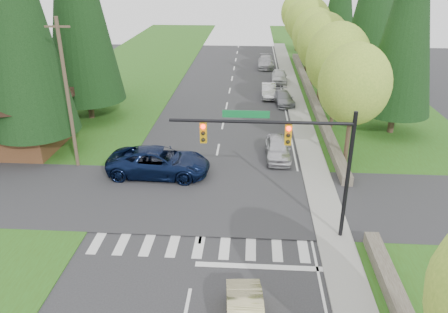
# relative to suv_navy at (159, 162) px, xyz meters

# --- Properties ---
(ground) EXTENTS (120.00, 120.00, 0.00)m
(ground) POSITION_rel_suv_navy_xyz_m (3.54, -11.00, -0.93)
(ground) COLOR #28282B
(ground) RESTS_ON ground
(grass_east) EXTENTS (14.00, 110.00, 0.06)m
(grass_east) POSITION_rel_suv_navy_xyz_m (16.54, 9.00, -0.90)
(grass_east) COLOR #2E5015
(grass_east) RESTS_ON ground
(grass_west) EXTENTS (14.00, 110.00, 0.06)m
(grass_west) POSITION_rel_suv_navy_xyz_m (-9.46, 9.00, -0.90)
(grass_west) COLOR #2E5015
(grass_west) RESTS_ON ground
(cross_street) EXTENTS (120.00, 8.00, 0.10)m
(cross_street) POSITION_rel_suv_navy_xyz_m (3.54, -3.00, -0.93)
(cross_street) COLOR #28282B
(cross_street) RESTS_ON ground
(sidewalk_east) EXTENTS (1.80, 80.00, 0.13)m
(sidewalk_east) POSITION_rel_suv_navy_xyz_m (10.44, 11.00, -0.86)
(sidewalk_east) COLOR gray
(sidewalk_east) RESTS_ON ground
(curb_east) EXTENTS (0.20, 80.00, 0.13)m
(curb_east) POSITION_rel_suv_navy_xyz_m (9.59, 11.00, -0.86)
(curb_east) COLOR gray
(curb_east) RESTS_ON ground
(stone_wall_north) EXTENTS (0.70, 40.00, 0.70)m
(stone_wall_north) POSITION_rel_suv_navy_xyz_m (12.14, 19.00, -0.58)
(stone_wall_north) COLOR #4C4438
(stone_wall_north) RESTS_ON ground
(traffic_signal) EXTENTS (8.70, 0.37, 6.80)m
(traffic_signal) POSITION_rel_suv_navy_xyz_m (7.91, -6.50, 4.06)
(traffic_signal) COLOR black
(traffic_signal) RESTS_ON ground
(brown_building) EXTENTS (8.40, 8.40, 5.40)m
(brown_building) POSITION_rel_suv_navy_xyz_m (-11.46, 4.00, 2.21)
(brown_building) COLOR #4C2D19
(brown_building) RESTS_ON ground
(utility_pole) EXTENTS (1.60, 0.24, 10.00)m
(utility_pole) POSITION_rel_suv_navy_xyz_m (-5.96, 1.00, 4.21)
(utility_pole) COLOR #473828
(utility_pole) RESTS_ON ground
(decid_tree_0) EXTENTS (4.80, 4.80, 8.37)m
(decid_tree_0) POSITION_rel_suv_navy_xyz_m (12.74, 3.00, 4.67)
(decid_tree_0) COLOR #38281C
(decid_tree_0) RESTS_ON ground
(decid_tree_1) EXTENTS (5.20, 5.20, 8.80)m
(decid_tree_1) POSITION_rel_suv_navy_xyz_m (12.84, 10.00, 4.87)
(decid_tree_1) COLOR #38281C
(decid_tree_1) RESTS_ON ground
(decid_tree_2) EXTENTS (5.00, 5.00, 8.82)m
(decid_tree_2) POSITION_rel_suv_navy_xyz_m (12.64, 17.00, 5.00)
(decid_tree_2) COLOR #38281C
(decid_tree_2) RESTS_ON ground
(decid_tree_3) EXTENTS (5.00, 5.00, 8.55)m
(decid_tree_3) POSITION_rel_suv_navy_xyz_m (12.74, 24.00, 4.74)
(decid_tree_3) COLOR #38281C
(decid_tree_3) RESTS_ON ground
(decid_tree_4) EXTENTS (5.40, 5.40, 9.18)m
(decid_tree_4) POSITION_rel_suv_navy_xyz_m (12.84, 31.00, 5.13)
(decid_tree_4) COLOR #38281C
(decid_tree_4) RESTS_ON ground
(decid_tree_5) EXTENTS (4.80, 4.80, 8.30)m
(decid_tree_5) POSITION_rel_suv_navy_xyz_m (12.64, 38.00, 4.60)
(decid_tree_5) COLOR #38281C
(decid_tree_5) RESTS_ON ground
(decid_tree_6) EXTENTS (5.20, 5.20, 8.86)m
(decid_tree_6) POSITION_rel_suv_navy_xyz_m (12.74, 45.00, 4.93)
(decid_tree_6) COLOR #38281C
(decid_tree_6) RESTS_ON ground
(conifer_w_b) EXTENTS (5.44, 5.44, 17.80)m
(conifer_w_b) POSITION_rel_suv_navy_xyz_m (-12.46, 7.00, 8.86)
(conifer_w_b) COLOR #38281C
(conifer_w_b) RESTS_ON ground
(conifer_e_a) EXTENTS (5.44, 5.44, 17.80)m
(conifer_e_a) POSITION_rel_suv_navy_xyz_m (17.54, 9.00, 8.86)
(conifer_e_a) COLOR #38281C
(conifer_e_a) RESTS_ON ground
(suv_navy) EXTENTS (6.78, 3.29, 1.86)m
(suv_navy) POSITION_rel_suv_navy_xyz_m (0.00, 0.00, 0.00)
(suv_navy) COLOR #0A1433
(suv_navy) RESTS_ON ground
(parked_car_a) EXTENTS (1.83, 4.40, 1.49)m
(parked_car_a) POSITION_rel_suv_navy_xyz_m (7.97, 3.23, -0.18)
(parked_car_a) COLOR silver
(parked_car_a) RESTS_ON ground
(parked_car_b) EXTENTS (2.31, 4.47, 1.24)m
(parked_car_b) POSITION_rel_suv_navy_xyz_m (9.14, 16.39, -0.31)
(parked_car_b) COLOR gray
(parked_car_b) RESTS_ON ground
(parked_car_c) EXTENTS (1.45, 4.12, 1.36)m
(parked_car_c) POSITION_rel_suv_navy_xyz_m (7.74, 18.83, -0.25)
(parked_car_c) COLOR silver
(parked_car_c) RESTS_ON ground
(parked_car_d) EXTENTS (1.89, 4.40, 1.48)m
(parked_car_d) POSITION_rel_suv_navy_xyz_m (9.14, 25.00, -0.19)
(parked_car_d) COLOR silver
(parked_car_d) RESTS_ON ground
(parked_car_e) EXTENTS (2.08, 5.12, 1.49)m
(parked_car_e) POSITION_rel_suv_navy_xyz_m (7.74, 32.78, -0.19)
(parked_car_e) COLOR #A4A4A9
(parked_car_e) RESTS_ON ground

